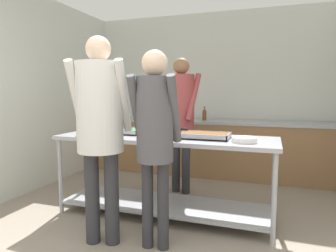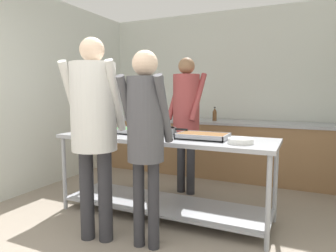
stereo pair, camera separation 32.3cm
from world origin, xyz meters
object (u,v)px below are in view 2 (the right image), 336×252
object	(u,v)px
sauce_pan	(165,131)
cook_behind_counter	(186,110)
serving_tray_vegetables	(129,131)
serving_tray_roast	(203,136)
plate_stack	(240,141)
guest_serving_left	(146,127)
guest_serving_right	(94,118)
broccoli_bowl	(91,130)
water_bottle	(215,114)

from	to	relation	value
sauce_pan	cook_behind_counter	xyz separation A→B (m)	(0.01, 0.62, 0.20)
serving_tray_vegetables	serving_tray_roast	distance (m)	0.91
sauce_pan	plate_stack	world-z (taller)	sauce_pan
serving_tray_roast	guest_serving_left	distance (m)	0.76
serving_tray_roast	plate_stack	size ratio (longest dim) A/B	2.13
serving_tray_roast	guest_serving_right	xyz separation A→B (m)	(-0.74, -0.77, 0.21)
plate_stack	sauce_pan	bearing A→B (deg)	163.29
broccoli_bowl	guest_serving_right	world-z (taller)	guest_serving_right
serving_tray_roast	serving_tray_vegetables	bearing A→B (deg)	176.32
serving_tray_vegetables	sauce_pan	xyz separation A→B (m)	(0.43, 0.07, 0.02)
guest_serving_left	cook_behind_counter	xyz separation A→B (m)	(-0.21, 1.45, 0.06)
cook_behind_counter	water_bottle	bearing A→B (deg)	84.34
guest_serving_left	water_bottle	world-z (taller)	guest_serving_left
cook_behind_counter	plate_stack	bearing A→B (deg)	-45.41
broccoli_bowl	cook_behind_counter	distance (m)	1.24
plate_stack	cook_behind_counter	bearing A→B (deg)	134.59
serving_tray_vegetables	broccoli_bowl	bearing A→B (deg)	-143.30
broccoli_bowl	guest_serving_left	xyz separation A→B (m)	(0.98, -0.50, 0.14)
water_bottle	serving_tray_roast	bearing A→B (deg)	-77.76
sauce_pan	plate_stack	size ratio (longest dim) A/B	1.70
serving_tray_vegetables	sauce_pan	bearing A→B (deg)	9.45
broccoli_bowl	guest_serving_right	xyz separation A→B (m)	(0.51, -0.57, 0.20)
broccoli_bowl	serving_tray_roast	distance (m)	1.26
water_bottle	cook_behind_counter	bearing A→B (deg)	-95.66
guest_serving_right	sauce_pan	bearing A→B (deg)	73.97
serving_tray_vegetables	water_bottle	bearing A→B (deg)	72.46
guest_serving_right	water_bottle	distance (m)	2.53
plate_stack	water_bottle	world-z (taller)	water_bottle
plate_stack	guest_serving_left	xyz separation A→B (m)	(-0.67, -0.56, 0.16)
serving_tray_roast	guest_serving_right	world-z (taller)	guest_serving_right
serving_tray_vegetables	serving_tray_roast	bearing A→B (deg)	-3.68
guest_serving_left	serving_tray_vegetables	bearing A→B (deg)	130.19
serving_tray_roast	plate_stack	distance (m)	0.42
water_bottle	guest_serving_left	bearing A→B (deg)	-87.44
plate_stack	cook_behind_counter	xyz separation A→B (m)	(-0.88, 0.89, 0.21)
serving_tray_vegetables	plate_stack	size ratio (longest dim) A/B	1.62
serving_tray_vegetables	plate_stack	world-z (taller)	serving_tray_vegetables
guest_serving_left	guest_serving_right	distance (m)	0.48
guest_serving_right	water_bottle	xyz separation A→B (m)	(0.36, 2.50, -0.12)
cook_behind_counter	guest_serving_right	bearing A→B (deg)	-99.89
serving_tray_vegetables	sauce_pan	size ratio (longest dim) A/B	0.96
serving_tray_roast	guest_serving_left	world-z (taller)	guest_serving_left
guest_serving_right	cook_behind_counter	size ratio (longest dim) A/B	1.01
broccoli_bowl	water_bottle	size ratio (longest dim) A/B	1.06
serving_tray_vegetables	cook_behind_counter	world-z (taller)	cook_behind_counter
broccoli_bowl	cook_behind_counter	bearing A→B (deg)	50.79
serving_tray_vegetables	guest_serving_left	distance (m)	1.00
guest_serving_left	water_bottle	size ratio (longest dim) A/B	7.63
serving_tray_vegetables	cook_behind_counter	bearing A→B (deg)	58.06
guest_serving_left	guest_serving_right	xyz separation A→B (m)	(-0.47, -0.07, 0.06)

